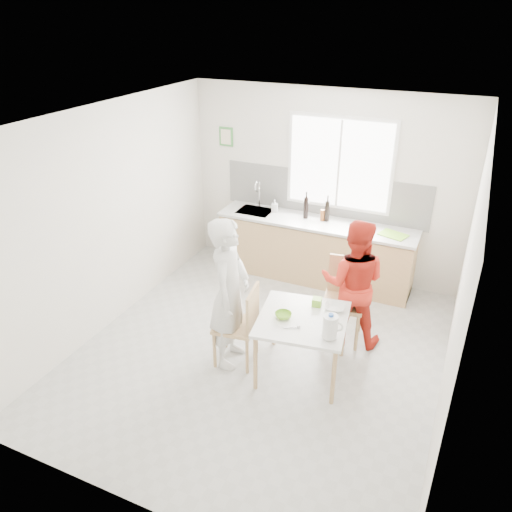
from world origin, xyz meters
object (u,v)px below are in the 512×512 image
(person_red, at_px, (353,283))
(wine_bottle_a, at_px, (306,207))
(bowl_green, at_px, (283,315))
(chair_left, at_px, (242,322))
(milk_jug, at_px, (331,326))
(dining_table, at_px, (303,324))
(chair_far, at_px, (344,295))
(person_white, at_px, (230,294))
(bowl_white, at_px, (335,307))
(wine_bottle_b, at_px, (327,211))

(person_red, bearing_deg, wine_bottle_a, -60.03)
(bowl_green, bearing_deg, chair_left, -177.58)
(chair_left, bearing_deg, wine_bottle_a, 172.87)
(chair_left, height_order, milk_jug, milk_jug)
(dining_table, relative_size, milk_jug, 3.94)
(chair_left, xyz_separation_m, milk_jug, (1.03, -0.13, 0.32))
(chair_far, relative_size, person_white, 0.58)
(person_red, relative_size, bowl_white, 6.81)
(chair_left, xyz_separation_m, bowl_green, (0.48, 0.02, 0.21))
(person_white, xyz_separation_m, bowl_green, (0.61, 0.04, -0.14))
(dining_table, relative_size, chair_left, 1.09)
(person_red, bearing_deg, wine_bottle_b, -69.53)
(person_white, distance_m, bowl_green, 0.63)
(chair_far, relative_size, wine_bottle_b, 3.39)
(chair_left, relative_size, person_red, 0.61)
(chair_left, xyz_separation_m, wine_bottle_b, (0.26, 2.25, 0.54))
(chair_left, distance_m, chair_far, 1.32)
(dining_table, height_order, person_white, person_white)
(person_white, bearing_deg, dining_table, -90.00)
(person_white, height_order, person_red, person_white)
(bowl_white, bearing_deg, dining_table, -131.79)
(chair_far, bearing_deg, person_white, -144.49)
(dining_table, distance_m, wine_bottle_a, 2.29)
(dining_table, xyz_separation_m, wine_bottle_a, (-0.72, 2.13, 0.44))
(person_white, bearing_deg, wine_bottle_b, -18.08)
(chair_left, distance_m, person_white, 0.37)
(chair_far, xyz_separation_m, wine_bottle_a, (-0.95, 1.26, 0.52))
(chair_far, relative_size, bowl_white, 4.42)
(person_white, xyz_separation_m, bowl_white, (1.06, 0.41, -0.14))
(chair_left, height_order, bowl_green, chair_left)
(wine_bottle_a, bearing_deg, milk_jug, -65.36)
(dining_table, relative_size, wine_bottle_b, 3.49)
(dining_table, xyz_separation_m, milk_jug, (0.36, -0.23, 0.22))
(wine_bottle_b, bearing_deg, wine_bottle_a, -176.15)
(chair_far, bearing_deg, bowl_green, -122.09)
(wine_bottle_a, xyz_separation_m, wine_bottle_b, (0.31, 0.02, -0.01))
(bowl_white, height_order, wine_bottle_b, wine_bottle_b)
(person_white, relative_size, wine_bottle_b, 5.83)
(bowl_white, distance_m, milk_jug, 0.54)
(dining_table, height_order, bowl_white, bowl_white)
(person_red, bearing_deg, chair_left, 33.98)
(chair_left, xyz_separation_m, person_red, (0.99, 0.91, 0.26))
(chair_far, distance_m, milk_jug, 1.15)
(chair_far, height_order, wine_bottle_b, wine_bottle_b)
(dining_table, relative_size, person_red, 0.67)
(milk_jug, bearing_deg, bowl_white, 92.59)
(person_red, relative_size, bowl_green, 8.88)
(chair_left, xyz_separation_m, person_white, (-0.13, -0.02, 0.35))
(chair_far, bearing_deg, wine_bottle_b, 108.18)
(person_white, bearing_deg, chair_far, -54.49)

